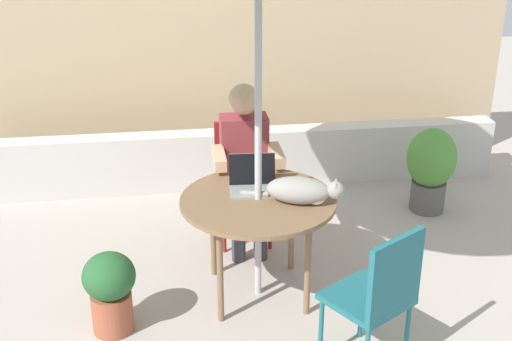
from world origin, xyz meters
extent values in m
plane|color=#ADA399|center=(0.00, 0.00, 0.00)|extent=(14.00, 14.00, 0.00)
cube|color=tan|center=(0.00, 2.27, 0.87)|extent=(5.29, 0.08, 1.74)
cube|color=beige|center=(0.00, 1.71, 0.26)|extent=(4.76, 0.20, 0.52)
cylinder|color=brown|center=(0.00, 0.00, 0.69)|extent=(0.99, 0.99, 0.03)
cylinder|color=brown|center=(0.27, 0.27, 0.34)|extent=(0.04, 0.04, 0.67)
cylinder|color=brown|center=(-0.27, 0.27, 0.34)|extent=(0.04, 0.04, 0.67)
cylinder|color=brown|center=(-0.27, -0.27, 0.34)|extent=(0.04, 0.04, 0.67)
cylinder|color=brown|center=(0.27, -0.27, 0.34)|extent=(0.04, 0.04, 0.67)
cylinder|color=#B7B7BC|center=(0.00, 0.00, 1.15)|extent=(0.04, 0.04, 2.30)
cube|color=maroon|center=(0.00, 0.74, 0.44)|extent=(0.40, 0.40, 0.04)
cube|color=maroon|center=(0.00, 0.92, 0.68)|extent=(0.40, 0.04, 0.44)
cylinder|color=maroon|center=(0.17, 0.91, 0.21)|extent=(0.03, 0.03, 0.42)
cylinder|color=maroon|center=(-0.17, 0.91, 0.21)|extent=(0.03, 0.03, 0.42)
cylinder|color=maroon|center=(-0.17, 0.57, 0.21)|extent=(0.03, 0.03, 0.42)
cylinder|color=maroon|center=(0.17, 0.57, 0.21)|extent=(0.03, 0.03, 0.42)
cube|color=#1E606B|center=(0.49, -0.79, 0.44)|extent=(0.55, 0.55, 0.04)
cube|color=#1E606B|center=(0.59, -0.94, 0.68)|extent=(0.36, 0.24, 0.44)
cylinder|color=#1E606B|center=(0.73, -0.84, 0.21)|extent=(0.03, 0.03, 0.42)
cylinder|color=#1E606B|center=(0.55, -0.55, 0.21)|extent=(0.03, 0.03, 0.42)
cylinder|color=#1E606B|center=(0.26, -0.73, 0.21)|extent=(0.03, 0.03, 0.42)
cube|color=maroon|center=(0.00, 0.74, 0.73)|extent=(0.34, 0.20, 0.54)
sphere|color=#DBAD89|center=(0.00, 0.73, 1.13)|extent=(0.22, 0.22, 0.22)
cube|color=#383842|center=(-0.08, 0.59, 0.51)|extent=(0.12, 0.30, 0.12)
cylinder|color=#383842|center=(-0.08, 0.44, 0.23)|extent=(0.10, 0.10, 0.46)
cube|color=#383842|center=(0.08, 0.59, 0.51)|extent=(0.12, 0.30, 0.12)
cylinder|color=#383842|center=(0.08, 0.44, 0.23)|extent=(0.10, 0.10, 0.46)
cube|color=#DBAD89|center=(-0.20, 0.52, 0.78)|extent=(0.08, 0.32, 0.08)
cube|color=#DBAD89|center=(0.20, 0.52, 0.78)|extent=(0.08, 0.32, 0.08)
cube|color=gray|center=(-0.02, 0.10, 0.71)|extent=(0.31, 0.24, 0.02)
cube|color=black|center=(-0.01, 0.21, 0.82)|extent=(0.30, 0.08, 0.20)
cube|color=gray|center=(-0.01, 0.21, 0.82)|extent=(0.30, 0.07, 0.20)
ellipsoid|color=gray|center=(0.24, -0.09, 0.79)|extent=(0.44, 0.30, 0.17)
sphere|color=gray|center=(0.45, -0.16, 0.81)|extent=(0.11, 0.11, 0.11)
ellipsoid|color=white|center=(0.34, -0.12, 0.75)|extent=(0.15, 0.15, 0.09)
cylinder|color=gray|center=(-0.02, 0.02, 0.73)|extent=(0.18, 0.09, 0.04)
cone|color=gray|center=(0.45, -0.19, 0.86)|extent=(0.04, 0.04, 0.03)
cone|color=gray|center=(0.46, -0.13, 0.86)|extent=(0.04, 0.04, 0.03)
cylinder|color=#9E5138|center=(-0.94, -0.28, 0.13)|extent=(0.25, 0.25, 0.26)
ellipsoid|color=#26592D|center=(-0.94, -0.28, 0.38)|extent=(0.32, 0.32, 0.29)
cylinder|color=#595654|center=(1.56, 1.02, 0.13)|extent=(0.28, 0.28, 0.25)
ellipsoid|color=#4C8C38|center=(1.56, 1.02, 0.47)|extent=(0.40, 0.40, 0.50)
camera|label=1|loc=(-0.55, -3.86, 2.61)|focal=48.33mm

